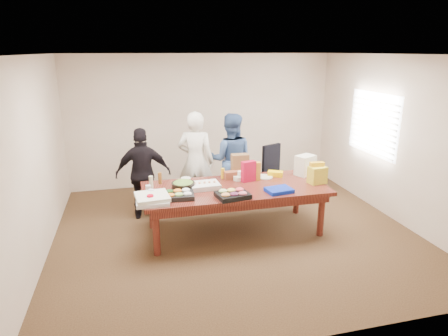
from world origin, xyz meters
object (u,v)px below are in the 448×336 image
object	(u,v)px
sheet_cake	(205,186)
salad_bowl	(183,186)
office_chair	(274,175)
person_center	(196,161)
conference_table	(235,209)
person_right	(230,159)

from	to	relation	value
sheet_cake	salad_bowl	distance (m)	0.32
office_chair	person_center	size ratio (longest dim) A/B	0.57
person_center	sheet_cake	bearing A→B (deg)	109.38
sheet_cake	conference_table	bearing A→B (deg)	-9.27
conference_table	salad_bowl	world-z (taller)	salad_bowl
person_center	office_chair	bearing A→B (deg)	-156.82
conference_table	sheet_cake	size ratio (longest dim) A/B	6.36
person_right	salad_bowl	distance (m)	1.52
person_center	conference_table	bearing A→B (deg)	132.96
conference_table	sheet_cake	world-z (taller)	sheet_cake
conference_table	person_right	xyz separation A→B (m)	(0.24, 1.18, 0.47)
office_chair	conference_table	bearing A→B (deg)	-157.23
person_center	sheet_cake	size ratio (longest dim) A/B	4.01
person_right	salad_bowl	world-z (taller)	person_right
person_center	salad_bowl	xyz separation A→B (m)	(-0.37, -1.02, -0.08)
salad_bowl	conference_table	bearing A→B (deg)	-4.78
office_chair	person_right	size ratio (longest dim) A/B	0.59
person_center	sheet_cake	xyz separation A→B (m)	(-0.05, -1.03, -0.10)
office_chair	person_center	world-z (taller)	person_center
office_chair	sheet_cake	distance (m)	1.89
conference_table	office_chair	xyz separation A→B (m)	(1.08, 1.11, 0.13)
conference_table	office_chair	size ratio (longest dim) A/B	2.79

